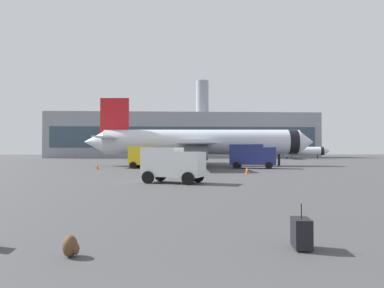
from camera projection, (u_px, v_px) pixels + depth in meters
The scene contains 10 objects.
airplane_at_gate at pixel (200, 142), 53.25m from camera, with size 35.72×32.17×10.50m.
airplane_taxiing at pixel (290, 151), 98.23m from camera, with size 21.45×19.54×6.39m.
service_truck at pixel (147, 156), 45.71m from camera, with size 5.13×3.28×2.90m.
fuel_truck at pixel (252, 155), 45.87m from camera, with size 6.44×4.12×3.20m.
cargo_van at pixel (173, 163), 25.17m from camera, with size 4.83×3.68×2.60m.
safety_cone_near at pixel (247, 170), 34.92m from camera, with size 0.44×0.44×0.78m.
safety_cone_mid at pixel (97, 166), 43.75m from camera, with size 0.44×0.44×0.82m.
rolling_suitcase at pixel (301, 233), 8.30m from camera, with size 0.47×0.68×1.10m.
traveller_backpack at pixel (71, 246), 7.70m from camera, with size 0.36×0.40×0.48m.
terminal_building at pixel (184, 136), 119.24m from camera, with size 88.36×21.62×26.67m.
Camera 1 is at (0.06, -2.17, 2.38)m, focal length 32.18 mm.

